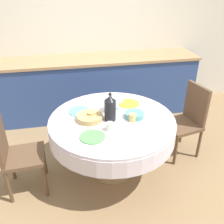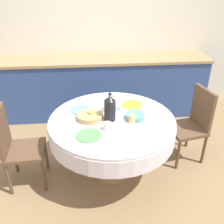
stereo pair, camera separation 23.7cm
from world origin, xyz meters
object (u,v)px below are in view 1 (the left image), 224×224
Objects in this scene: chair_left at (187,118)px; teapot at (112,103)px; chair_right at (15,151)px; coffee_carafe at (110,108)px.

chair_left is 4.19× the size of teapot.
coffee_carafe is (0.99, 0.05, 0.36)m from chair_right.
chair_left is at bearing 94.14° from chair_right.
chair_right is 1.06m from coffee_carafe.
chair_left is 1.10m from coffee_carafe.
teapot is (-0.96, -0.04, 0.32)m from chair_left.
teapot is at bearing 74.81° from coffee_carafe.
chair_left is 2.03m from chair_right.
teapot is (1.04, 0.24, 0.32)m from chair_right.
coffee_carafe reaches higher than teapot.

